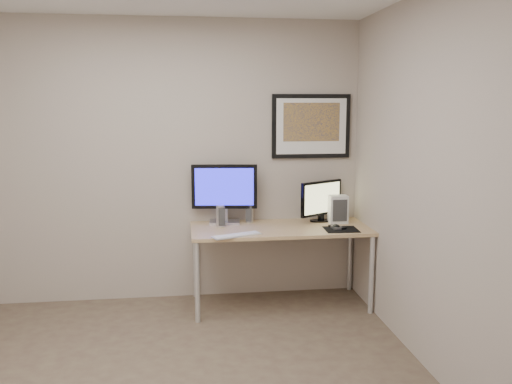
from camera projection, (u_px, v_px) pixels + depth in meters
room at (161, 131)px, 3.72m from camera, size 3.60×3.60×3.60m
desk at (280, 234)px, 4.89m from camera, size 1.60×0.70×0.73m
framed_art at (311, 126)px, 5.11m from camera, size 0.75×0.04×0.60m
monitor_large at (224, 191)px, 5.00m from camera, size 0.60×0.22×0.55m
monitor_tv at (321, 200)px, 5.08m from camera, size 0.44×0.27×0.39m
speaker_left at (221, 216)px, 4.89m from camera, size 0.09×0.09×0.20m
speaker_right at (249, 213)px, 5.06m from camera, size 0.09×0.09×0.18m
keyboard at (237, 235)px, 4.55m from camera, size 0.44×0.26×0.01m
mousepad at (341, 229)px, 4.78m from camera, size 0.30×0.27×0.00m
mouse at (336, 226)px, 4.81m from camera, size 0.07×0.11×0.04m
remote at (337, 227)px, 4.84m from camera, size 0.13×0.17×0.02m
fan_unit at (338, 209)px, 5.04m from camera, size 0.17×0.13×0.26m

